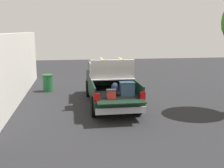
# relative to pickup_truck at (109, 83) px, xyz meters

# --- Properties ---
(ground_plane) EXTENTS (40.00, 40.00, 0.00)m
(ground_plane) POSITION_rel_pickup_truck_xyz_m (-0.36, 0.00, -0.96)
(ground_plane) COLOR #262628
(pickup_truck) EXTENTS (6.05, 2.06, 2.23)m
(pickup_truck) POSITION_rel_pickup_truck_xyz_m (0.00, 0.00, 0.00)
(pickup_truck) COLOR black
(pickup_truck) RESTS_ON ground_plane
(building_facade) EXTENTS (11.78, 0.36, 3.32)m
(building_facade) POSITION_rel_pickup_truck_xyz_m (1.46, 4.46, 0.70)
(building_facade) COLOR silver
(building_facade) RESTS_ON ground_plane
(trash_can) EXTENTS (0.60, 0.60, 0.98)m
(trash_can) POSITION_rel_pickup_truck_xyz_m (2.91, 3.14, -0.47)
(trash_can) COLOR #1E592D
(trash_can) RESTS_ON ground_plane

